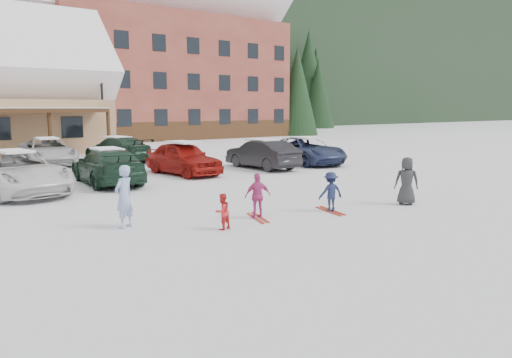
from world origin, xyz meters
TOP-DOWN VIEW (x-y plane):
  - ground at (0.00, 0.00)m, footprint 160.00×160.00m
  - alpine_hotel at (14.27, 38.00)m, footprint 31.48×14.01m
  - lamp_post at (4.47, 24.00)m, footprint 0.50×0.25m
  - conifer_1 at (30.00, 32.00)m, footprint 4.84×4.84m
  - conifer_3 at (6.00, 44.00)m, footprint 3.96×3.96m
  - conifer_4 at (34.00, 46.00)m, footprint 5.06×5.06m
  - adult_skier at (-3.51, 1.57)m, footprint 0.70×0.62m
  - toddler_red at (-1.63, -0.11)m, footprint 0.51×0.44m
  - child_navy at (2.16, -0.21)m, footprint 0.85×0.62m
  - skis_child_navy at (2.16, -0.21)m, footprint 0.56×1.40m
  - child_magenta at (-0.12, 0.38)m, footprint 0.80×0.54m
  - skis_child_magenta at (-0.12, 0.38)m, footprint 0.66×1.39m
  - bystander_dark at (4.85, -0.92)m, footprint 0.86×0.87m
  - parked_car_2 at (-4.57, 8.79)m, footprint 3.35×5.89m
  - parked_car_3 at (-1.02, 9.12)m, footprint 2.43×5.10m
  - parked_car_4 at (2.82, 9.79)m, footprint 2.14×4.55m
  - parked_car_5 at (7.11, 9.34)m, footprint 1.57×4.46m
  - parked_car_6 at (10.36, 9.59)m, footprint 3.06×5.49m
  - parked_car_10 at (-1.06, 17.56)m, footprint 2.90×5.46m
  - parked_car_11 at (2.48, 16.66)m, footprint 2.60×5.17m

SIDE VIEW (x-z plane):
  - ground at x=0.00m, z-range 0.00..0.00m
  - skis_child_navy at x=2.16m, z-range 0.00..0.03m
  - skis_child_magenta at x=-0.12m, z-range 0.00..0.03m
  - toddler_red at x=-1.63m, z-range 0.00..0.93m
  - child_navy at x=2.16m, z-range 0.00..1.18m
  - child_magenta at x=-0.12m, z-range 0.00..1.27m
  - parked_car_3 at x=-1.02m, z-range 0.00..1.43m
  - parked_car_11 at x=2.48m, z-range 0.00..1.44m
  - parked_car_6 at x=10.36m, z-range 0.00..1.45m
  - parked_car_10 at x=-1.06m, z-range 0.00..1.46m
  - parked_car_5 at x=7.11m, z-range 0.00..1.47m
  - parked_car_4 at x=2.82m, z-range 0.00..1.51m
  - bystander_dark at x=4.85m, z-range 0.00..1.52m
  - parked_car_2 at x=-4.57m, z-range 0.00..1.55m
  - adult_skier at x=-3.51m, z-range 0.00..1.62m
  - lamp_post at x=4.47m, z-range 0.40..6.34m
  - conifer_3 at x=6.00m, z-range 0.53..9.71m
  - conifer_1 at x=30.00m, z-range 0.65..11.87m
  - conifer_4 at x=34.00m, z-range 0.68..12.41m
  - alpine_hotel at x=14.27m, z-range -2.11..19.37m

